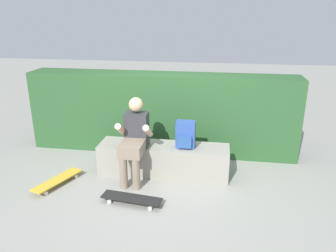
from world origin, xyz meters
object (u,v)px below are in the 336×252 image
person_skater (134,137)px  backpack_on_bench (186,135)px  skateboard_beside_bench (57,180)px  bench_main (164,159)px  skateboard_near_person (132,198)px

person_skater → backpack_on_bench: bearing=16.4°
person_skater → skateboard_beside_bench: size_ratio=1.48×
bench_main → skateboard_near_person: size_ratio=2.41×
bench_main → backpack_on_bench: (0.33, -0.01, 0.42)m
bench_main → person_skater: size_ratio=1.63×
bench_main → backpack_on_bench: bearing=-1.6°
skateboard_near_person → backpack_on_bench: 1.23m
person_skater → backpack_on_bench: size_ratio=3.03×
skateboard_near_person → backpack_on_bench: backpack_on_bench is taller
bench_main → skateboard_near_person: 0.97m
skateboard_beside_bench → backpack_on_bench: 1.97m
skateboard_near_person → bench_main: bearing=73.5°
bench_main → person_skater: 0.62m
bench_main → skateboard_beside_bench: bench_main is taller
backpack_on_bench → skateboard_beside_bench: bearing=-161.5°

